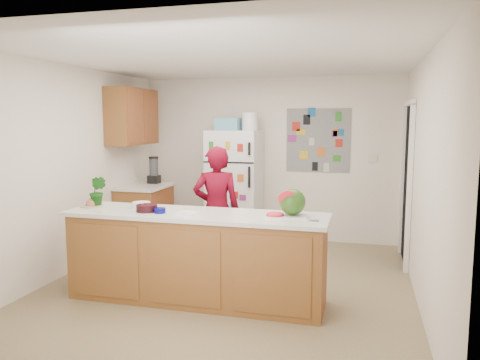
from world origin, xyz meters
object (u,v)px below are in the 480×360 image
(watermelon, at_px, (292,202))
(person, at_px, (217,210))
(cherry_bowl, at_px, (147,208))
(refrigerator, at_px, (235,187))

(watermelon, bearing_deg, person, 141.21)
(person, relative_size, cherry_bowl, 7.19)
(person, distance_m, watermelon, 1.37)
(person, distance_m, cherry_bowl, 1.09)
(cherry_bowl, bearing_deg, watermelon, 5.77)
(watermelon, height_order, cherry_bowl, watermelon)
(person, height_order, watermelon, person)
(refrigerator, xyz_separation_m, watermelon, (1.22, -2.30, 0.21))
(person, bearing_deg, refrigerator, -100.53)
(refrigerator, bearing_deg, person, -83.02)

